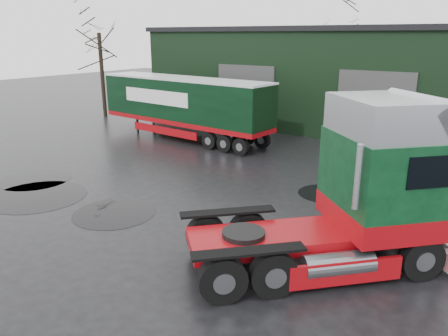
# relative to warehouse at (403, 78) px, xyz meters

# --- Properties ---
(ground) EXTENTS (100.00, 100.00, 0.00)m
(ground) POSITION_rel_warehouse_xyz_m (-2.00, -20.00, -3.16)
(ground) COLOR black
(warehouse) EXTENTS (32.40, 12.40, 6.30)m
(warehouse) POSITION_rel_warehouse_xyz_m (0.00, 0.00, 0.00)
(warehouse) COLOR black
(warehouse) RESTS_ON ground
(hero_tractor) EXTENTS (7.11, 7.18, 4.41)m
(hero_tractor) POSITION_rel_warehouse_xyz_m (2.50, -19.93, -0.95)
(hero_tractor) COLOR #0A3318
(hero_tractor) RESTS_ON ground
(trailer_left) EXTENTS (11.52, 3.23, 3.53)m
(trailer_left) POSITION_rel_warehouse_xyz_m (-9.50, -10.34, -1.39)
(trailer_left) COLOR silver
(trailer_left) RESTS_ON ground
(tree_left) EXTENTS (4.40, 4.40, 8.50)m
(tree_left) POSITION_rel_warehouse_xyz_m (-19.00, -8.00, 1.09)
(tree_left) COLOR black
(tree_left) RESTS_ON ground
(tree_back_a) EXTENTS (4.40, 4.40, 9.50)m
(tree_back_a) POSITION_rel_warehouse_xyz_m (-8.00, 10.00, 1.59)
(tree_back_a) COLOR black
(tree_back_a) RESTS_ON ground
(puddle_0) EXTENTS (2.78, 2.78, 0.01)m
(puddle_0) POSITION_rel_warehouse_xyz_m (-4.34, -20.37, -3.15)
(puddle_0) COLOR black
(puddle_0) RESTS_ON ground
(puddle_1) EXTENTS (2.12, 2.12, 0.01)m
(puddle_1) POSITION_rel_warehouse_xyz_m (0.86, -14.49, -3.15)
(puddle_1) COLOR black
(puddle_1) RESTS_ON ground
(puddle_2) EXTENTS (2.93, 2.93, 0.01)m
(puddle_2) POSITION_rel_warehouse_xyz_m (-9.83, -19.78, -3.15)
(puddle_2) COLOR black
(puddle_2) RESTS_ON ground
(puddle_4) EXTENTS (3.58, 3.58, 0.01)m
(puddle_4) POSITION_rel_warehouse_xyz_m (-7.95, -20.86, -3.15)
(puddle_4) COLOR black
(puddle_4) RESTS_ON ground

